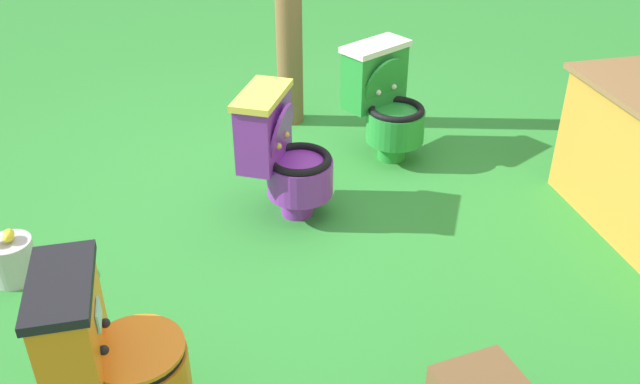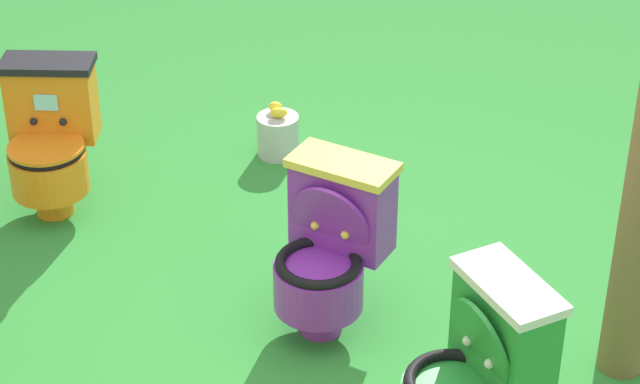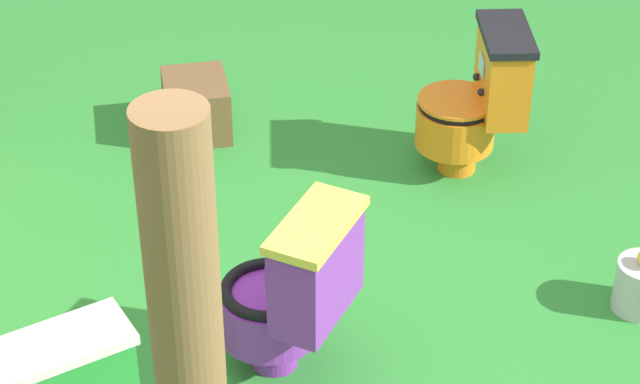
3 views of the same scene
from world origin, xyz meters
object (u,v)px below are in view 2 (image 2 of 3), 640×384
at_px(toilet_green, 476,370).
at_px(lemon_bucket, 278,134).
at_px(toilet_purple, 330,247).
at_px(toilet_orange, 50,138).

bearing_deg(toilet_green, lemon_bucket, -7.21).
bearing_deg(toilet_purple, lemon_bucket, -50.15).
height_order(toilet_purple, toilet_orange, same).
height_order(toilet_purple, toilet_green, same).
bearing_deg(toilet_orange, toilet_purple, 146.90).
xyz_separation_m(toilet_purple, lemon_bucket, (0.35, -1.40, -0.26)).
relative_size(toilet_green, lemon_bucket, 2.63).
distance_m(toilet_purple, toilet_green, 0.93).
bearing_deg(lemon_bucket, toilet_orange, 28.74).
bearing_deg(toilet_green, toilet_purple, 6.97).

